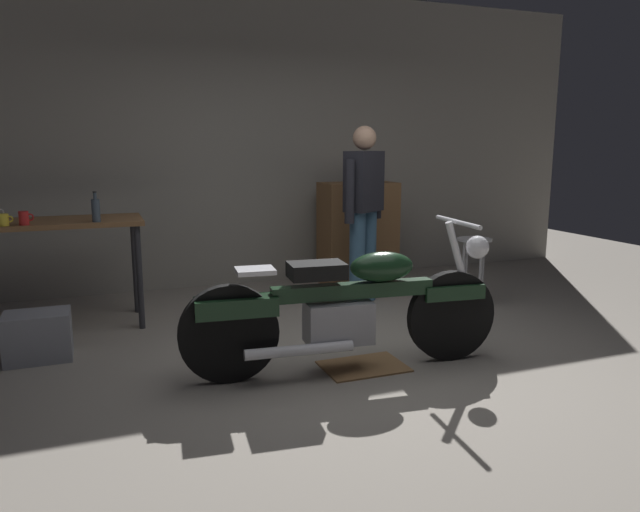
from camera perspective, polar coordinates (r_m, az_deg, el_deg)
The scene contains 12 objects.
ground_plane at distance 4.17m, azimuth 4.03°, elevation -10.45°, with size 12.00×12.00×0.00m, color gray.
back_wall at distance 6.54m, azimuth -6.36°, elevation 11.02°, with size 8.00×0.12×3.10m, color gray.
workbench at distance 5.26m, azimuth -23.74°, elevation 1.96°, with size 1.30×0.64×0.90m.
motorcycle at distance 3.96m, azimuth 2.73°, elevation -4.77°, with size 2.19×0.60×1.00m.
person_standing at distance 5.64m, azimuth 4.20°, elevation 4.76°, with size 0.49×0.39×1.67m.
shop_stool at distance 5.73m, azimuth 14.54°, elevation 0.24°, with size 0.32×0.32×0.64m.
wooden_dresser at distance 6.48m, azimuth 3.65°, elevation 2.19°, with size 0.80×0.47×1.10m.
drip_tray at distance 4.14m, azimuth 4.13°, elevation -10.51°, with size 0.56×0.40×0.01m, color olive.
storage_bin at distance 4.67m, azimuth -25.42°, elevation -6.96°, with size 0.44×0.32×0.34m, color gray.
mug_yellow_tall at distance 5.04m, azimuth -28.11°, elevation 3.07°, with size 0.12×0.08×0.09m.
mug_red_diner at distance 5.02m, azimuth -26.50°, elevation 3.27°, with size 0.11×0.07×0.11m.
bottle at distance 4.99m, azimuth -20.70°, elevation 4.18°, with size 0.06×0.06×0.24m.
Camera 1 is at (-1.65, -3.52, 1.50)m, focal length 33.37 mm.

